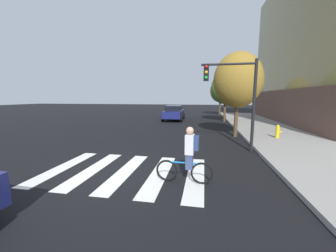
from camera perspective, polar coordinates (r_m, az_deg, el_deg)
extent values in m
plane|color=black|center=(7.21, -15.84, -12.44)|extent=(120.00, 120.00, 0.00)
cube|color=silver|center=(8.21, -28.14, -10.50)|extent=(0.55, 3.51, 0.01)
cube|color=silver|center=(7.54, -20.88, -11.68)|extent=(0.55, 3.51, 0.01)
cube|color=silver|center=(7.02, -12.32, -12.83)|extent=(0.55, 3.51, 0.01)
cube|color=silver|center=(6.67, -2.55, -13.80)|extent=(0.55, 3.51, 0.01)
cube|color=silver|center=(6.53, 8.03, -14.40)|extent=(0.55, 3.51, 0.01)
cube|color=navy|center=(21.59, 1.73, 3.59)|extent=(1.96, 4.69, 0.71)
cube|color=black|center=(21.39, 1.69, 5.24)|extent=(1.71, 2.26, 0.56)
cylinder|color=black|center=(23.23, -0.17, 3.06)|extent=(0.26, 0.69, 0.69)
cylinder|color=black|center=(22.99, 4.63, 2.98)|extent=(0.26, 0.69, 0.69)
cylinder|color=black|center=(20.31, -1.55, 2.28)|extent=(0.26, 0.69, 0.69)
cylinder|color=black|center=(20.04, 3.93, 2.18)|extent=(0.26, 0.69, 0.69)
torus|color=black|center=(5.93, 9.84, -13.48)|extent=(0.66, 0.09, 0.66)
torus|color=black|center=(6.06, -0.37, -12.84)|extent=(0.66, 0.09, 0.66)
cylinder|color=#1972BF|center=(5.88, 4.71, -10.67)|extent=(0.89, 0.09, 0.05)
cylinder|color=#1972BF|center=(5.83, 6.27, -10.10)|extent=(0.04, 0.04, 0.45)
cube|color=#384772|center=(5.82, 6.28, -9.64)|extent=(0.21, 0.29, 0.56)
cube|color=silver|center=(5.70, 6.35, -5.33)|extent=(0.26, 0.37, 0.56)
sphere|color=tan|center=(5.61, 6.42, -1.36)|extent=(0.22, 0.22, 0.22)
cube|color=navy|center=(5.67, 8.17, -4.91)|extent=(0.17, 0.29, 0.40)
cylinder|color=black|center=(9.69, 23.77, 5.20)|extent=(0.14, 0.14, 4.20)
cylinder|color=black|center=(9.59, 17.17, 16.90)|extent=(2.40, 0.10, 0.10)
cube|color=black|center=(9.49, 11.11, 15.07)|extent=(0.24, 0.20, 0.76)
sphere|color=red|center=(9.41, 11.16, 16.60)|extent=(0.14, 0.14, 0.14)
sphere|color=gold|center=(9.38, 11.12, 15.15)|extent=(0.14, 0.14, 0.14)
sphere|color=green|center=(9.36, 11.07, 13.69)|extent=(0.14, 0.14, 0.14)
cylinder|color=gold|center=(13.13, 29.33, -1.65)|extent=(0.22, 0.22, 0.65)
sphere|color=gold|center=(13.07, 29.45, -0.07)|extent=(0.18, 0.18, 0.18)
cylinder|color=gold|center=(13.17, 30.00, -1.52)|extent=(0.12, 0.09, 0.09)
cylinder|color=#4C3823|center=(13.16, 19.24, 2.15)|extent=(0.24, 0.24, 2.38)
ellipsoid|color=olive|center=(13.13, 19.76, 12.51)|extent=(2.96, 2.96, 3.41)
cylinder|color=#4C3823|center=(20.91, 16.23, 4.35)|extent=(0.24, 0.24, 2.30)
ellipsoid|color=#47722D|center=(20.88, 16.50, 10.65)|extent=(2.87, 2.87, 3.30)
cylinder|color=#4C3823|center=(28.89, 14.89, 5.43)|extent=(0.24, 0.24, 2.28)
ellipsoid|color=olive|center=(28.87, 15.06, 9.94)|extent=(2.84, 2.84, 3.27)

